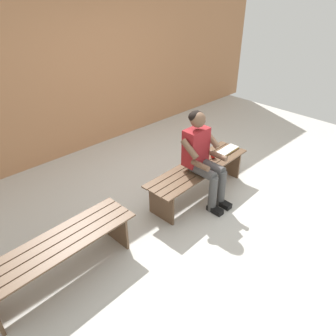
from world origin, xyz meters
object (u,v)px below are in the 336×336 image
object	(u,v)px
book_open	(227,150)
bench_near	(199,173)
person_seated	(203,155)
bench_far	(59,252)
apple	(213,156)

from	to	relation	value
book_open	bench_near	bearing A→B (deg)	-2.07
bench_near	person_seated	bearing A→B (deg)	58.54
bench_far	apple	world-z (taller)	apple
bench_near	book_open	distance (m)	0.65
apple	book_open	distance (m)	0.32
bench_near	bench_far	distance (m)	2.10
bench_near	book_open	size ratio (longest dim) A/B	4.16
bench_near	book_open	xyz separation A→B (m)	(-0.64, -0.01, 0.12)
person_seated	apple	world-z (taller)	person_seated
bench_far	person_seated	bearing A→B (deg)	177.18
bench_near	person_seated	distance (m)	0.37
bench_near	person_seated	xyz separation A→B (m)	(0.06, 0.10, 0.35)
bench_far	bench_near	bearing A→B (deg)	180.00
bench_far	book_open	xyz separation A→B (m)	(-2.74, -0.01, 0.12)
bench_near	bench_far	world-z (taller)	same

